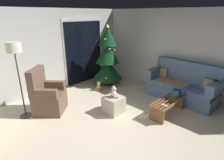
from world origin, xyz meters
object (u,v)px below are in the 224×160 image
Objects in this scene: remote_white at (164,105)px; remote_graphite at (165,99)px; teddy_bear_cream at (114,92)px; christmas_tree at (108,59)px; coffee_table at (168,105)px; teddy_bear_honey_by_tree at (99,87)px; armchair at (47,97)px; floor_lamp at (15,55)px; book_stack at (176,93)px; remote_black at (170,102)px; ottoman at (114,105)px; couch at (182,86)px; cell_phone at (177,90)px.

remote_white is 1.00× the size of remote_graphite.
christmas_tree is at bearing 50.07° from teddy_bear_cream.
teddy_bear_honey_by_tree is at bearing 94.53° from coffee_table.
christmas_tree reaches higher than armchair.
armchair is at bearing -18.72° from floor_lamp.
teddy_bear_cream reaches higher than book_stack.
book_stack is at bearing -40.65° from remote_black.
book_stack is 0.25× the size of armchair.
floor_lamp is 2.50m from ottoman.
teddy_bear_cream is (-0.75, 1.08, 0.16)m from remote_black.
book_stack is 1.01× the size of teddy_bear_honey_by_tree.
coffee_table is at bearing -172.33° from couch.
floor_lamp reaches higher than cell_phone.
floor_lamp reaches higher than ottoman.
book_stack is (0.68, 0.05, 0.07)m from remote_white.
coffee_table is 0.41m from book_stack.
remote_black and remote_white have the same top height.
armchair is (-2.35, 2.25, -0.13)m from cell_phone.
christmas_tree is 2.95m from floor_lamp.
floor_lamp is at bearing 84.15° from remote_black.
cell_phone is at bearing -43.75° from armchair.
remote_black reaches higher than teddy_bear_honey_by_tree.
floor_lamp is (-2.84, 2.41, 1.05)m from book_stack.
remote_graphite is 2.49m from christmas_tree.
couch is at bearing 12.86° from book_stack.
armchair is at bearing 131.54° from coffee_table.
ottoman is at bearing -130.24° from christmas_tree.
remote_white is at bearing -63.20° from ottoman.
remote_graphite is 2.25m from teddy_bear_honey_by_tree.
christmas_tree reaches higher than remote_black.
coffee_table is 3.86× the size of teddy_bear_cream.
cell_phone is at bearing -166.16° from couch.
teddy_bear_cream is (-1.21, 1.01, 0.09)m from book_stack.
remote_white and remote_graphite have the same top height.
remote_black is 0.54× the size of book_stack.
teddy_bear_honey_by_tree is (-0.56, 2.35, -0.41)m from cell_phone.
christmas_tree reaches higher than remote_white.
teddy_bear_cream reaches higher than ottoman.
teddy_bear_honey_by_tree is (-1.24, 2.18, -0.28)m from couch.
coffee_table is 3.86× the size of teddy_bear_honey_by_tree.
christmas_tree is (0.02, 2.52, 0.37)m from cell_phone.
armchair reaches higher than teddy_bear_honey_by_tree.
teddy_bear_honey_by_tree is at bearing -163.51° from christmas_tree.
book_stack is at bearing -43.89° from armchair.
ottoman is (-0.86, 0.90, -0.17)m from remote_graphite.
teddy_bear_cream is at bearing 137.96° from cell_phone.
remote_black is at bearing -18.42° from remote_graphite.
coffee_table is 0.47m from cell_phone.
remote_white reaches higher than coffee_table.
cell_phone is at bearing 82.86° from remote_graphite.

